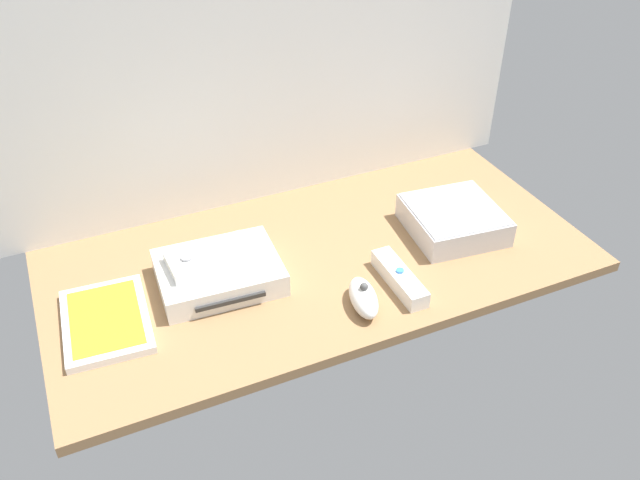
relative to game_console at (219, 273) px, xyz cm
name	(u,v)px	position (x,y,z in cm)	size (l,w,h in cm)	color
ground_plane	(320,262)	(19.13, -0.67, -3.20)	(100.00, 48.00, 2.00)	#936D47
back_wall	(266,46)	(19.13, 23.93, 29.80)	(110.00, 1.20, 64.00)	white
game_console	(219,273)	(0.00, 0.00, 0.00)	(21.90, 17.43, 4.40)	white
mini_computer	(453,219)	(46.32, -3.41, 0.44)	(18.69, 18.69, 5.30)	silver
game_case	(106,321)	(-20.23, -2.71, -1.44)	(14.85, 19.88, 1.56)	white
remote_wand	(399,278)	(28.60, -13.57, -0.69)	(3.77, 14.84, 3.40)	white
remote_nunchuk	(363,298)	(20.22, -16.12, -0.16)	(6.40, 10.70, 5.10)	white
remote_classic_pad	(210,257)	(-1.15, 0.84, 3.21)	(14.65, 8.45, 2.40)	white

